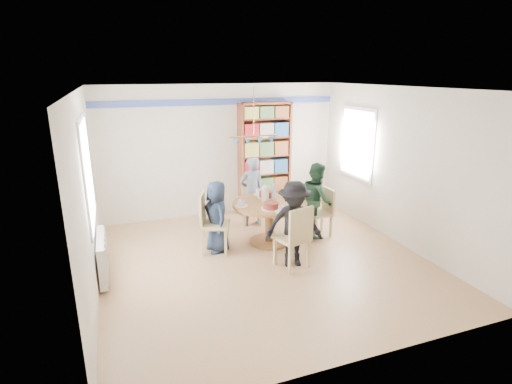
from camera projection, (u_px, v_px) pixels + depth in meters
name	position (u px, v px, depth m)	size (l,w,h in m)	color
ground	(265.00, 261.00, 6.43)	(5.00, 5.00, 0.00)	tan
room_shell	(232.00, 152.00, 6.65)	(5.00, 5.00, 5.00)	white
radiator	(103.00, 256.00, 5.80)	(0.12, 1.00, 0.60)	silver
dining_table	(269.00, 213.00, 6.97)	(1.30, 1.30, 0.75)	olive
chair_left	(210.00, 220.00, 6.62)	(0.59, 0.59, 1.03)	#D2BB81
chair_right	(323.00, 210.00, 7.36)	(0.40, 0.40, 0.88)	#D2BB81
chair_far	(252.00, 201.00, 7.94)	(0.45, 0.45, 0.85)	#D2BB81
chair_near	(296.00, 235.00, 6.03)	(0.55, 0.55, 1.02)	#D2BB81
person_left	(217.00, 217.00, 6.64)	(0.60, 0.39, 1.22)	#1A253A
person_right	(317.00, 200.00, 7.28)	(0.67, 0.52, 1.37)	#193220
person_far	(252.00, 191.00, 7.77)	(0.50, 0.33, 1.38)	gray
person_near	(294.00, 224.00, 6.12)	(0.88, 0.51, 1.36)	black
bookshelf	(265.00, 159.00, 8.50)	(1.11, 0.33, 2.33)	brown
tableware	(268.00, 198.00, 6.91)	(1.24, 1.24, 0.33)	white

